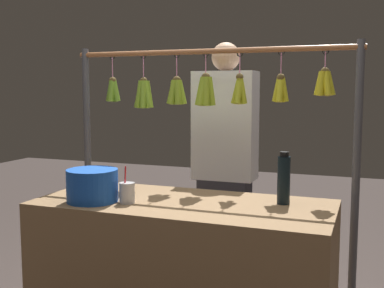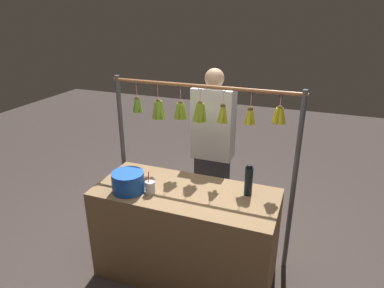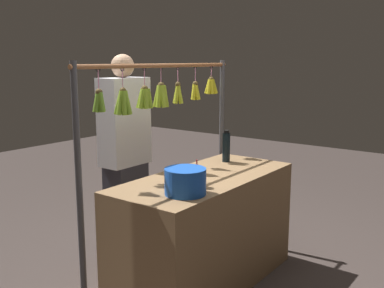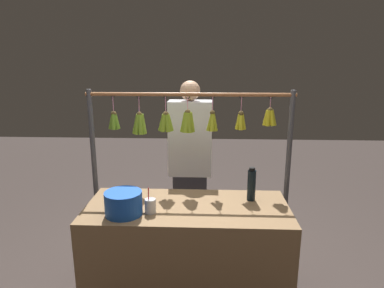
{
  "view_description": "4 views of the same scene",
  "coord_description": "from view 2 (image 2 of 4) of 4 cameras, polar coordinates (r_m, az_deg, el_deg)",
  "views": [
    {
      "loc": [
        -0.92,
        2.3,
        1.45
      ],
      "look_at": [
        -0.05,
        0.0,
        1.17
      ],
      "focal_mm": 44.62,
      "sensor_mm": 36.0,
      "label": 1
    },
    {
      "loc": [
        -0.95,
        2.35,
        2.32
      ],
      "look_at": [
        -0.06,
        0.0,
        1.31
      ],
      "focal_mm": 31.86,
      "sensor_mm": 36.0,
      "label": 2
    },
    {
      "loc": [
        2.67,
        1.88,
        1.72
      ],
      "look_at": [
        0.16,
        0.0,
        1.13
      ],
      "focal_mm": 41.87,
      "sensor_mm": 36.0,
      "label": 3
    },
    {
      "loc": [
        -0.14,
        2.39,
        1.95
      ],
      "look_at": [
        -0.04,
        0.0,
        1.36
      ],
      "focal_mm": 31.3,
      "sensor_mm": 36.0,
      "label": 4
    }
  ],
  "objects": [
    {
      "name": "water_bottle",
      "position": [
        2.85,
        9.46,
        -6.05
      ],
      "size": [
        0.07,
        0.07,
        0.27
      ],
      "color": "black",
      "rests_on": "market_counter"
    },
    {
      "name": "ground_plane",
      "position": [
        3.43,
        -1.01,
        -20.54
      ],
      "size": [
        12.0,
        12.0,
        0.0
      ],
      "primitive_type": "plane",
      "color": "#403632"
    },
    {
      "name": "display_rack",
      "position": [
        3.11,
        1.26,
        1.84
      ],
      "size": [
        1.76,
        0.13,
        1.72
      ],
      "color": "#4C4C51",
      "rests_on": "ground"
    },
    {
      "name": "drink_cup",
      "position": [
        2.89,
        -7.01,
        -7.23
      ],
      "size": [
        0.08,
        0.08,
        0.19
      ],
      "color": "silver",
      "rests_on": "market_counter"
    },
    {
      "name": "market_counter",
      "position": [
        3.16,
        -1.06,
        -14.75
      ],
      "size": [
        1.57,
        0.69,
        0.86
      ],
      "primitive_type": "cube",
      "color": "olive",
      "rests_on": "ground"
    },
    {
      "name": "vendor_person",
      "position": [
        3.62,
        3.47,
        -1.59
      ],
      "size": [
        0.42,
        0.23,
        1.77
      ],
      "color": "#2D2D38",
      "rests_on": "ground"
    },
    {
      "name": "blue_bucket",
      "position": [
        2.93,
        -10.65,
        -6.26
      ],
      "size": [
        0.27,
        0.27,
        0.17
      ],
      "primitive_type": "cylinder",
      "color": "blue",
      "rests_on": "market_counter"
    }
  ]
}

